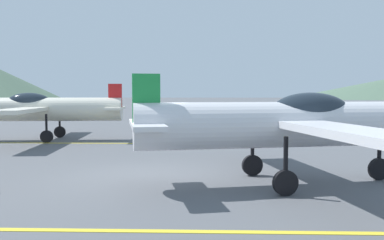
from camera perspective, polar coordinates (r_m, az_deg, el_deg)
name	(u,v)px	position (r m, az deg, el deg)	size (l,w,h in m)	color
ground_plane	(142,177)	(11.71, -6.98, -7.80)	(400.00, 400.00, 0.00)	#54565B
apron_line_near	(101,231)	(7.39, -12.56, -14.78)	(80.00, 0.16, 0.01)	yellow
apron_line_far	(167,143)	(19.07, -3.53, -3.28)	(80.00, 0.16, 0.01)	yellow
airplane_near	(287,123)	(10.77, 13.08, -0.39)	(8.20, 9.35, 2.80)	silver
airplane_mid	(42,108)	(21.64, -20.09, 1.52)	(8.16, 9.38, 2.80)	silver
car_sedan	(260,119)	(24.39, 9.45, 0.20)	(2.54, 4.53, 1.62)	white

